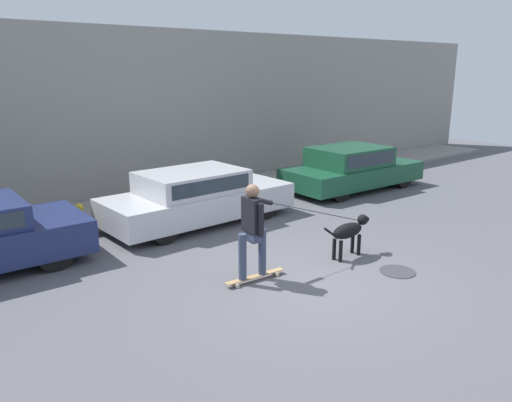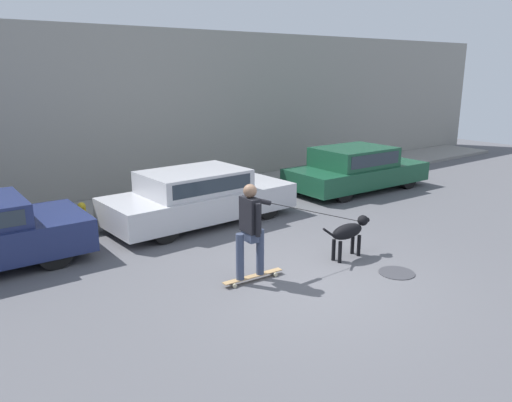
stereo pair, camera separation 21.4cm
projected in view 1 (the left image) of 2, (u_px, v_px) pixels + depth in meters
The scene contains 9 objects.
ground_plane at pixel (306, 281), 8.30m from camera, with size 36.00×36.00×0.00m, color #545459.
back_wall at pixel (118, 115), 13.15m from camera, with size 32.00×0.30×4.48m.
sidewalk_curb at pixel (143, 204), 12.82m from camera, with size 30.00×2.04×0.11m.
parked_car_1 at pixel (197, 197), 11.27m from camera, with size 4.41×1.88×1.23m.
parked_car_2 at pixel (352, 169), 14.43m from camera, with size 4.32×1.91×1.25m.
dog at pixel (349, 231), 9.23m from camera, with size 1.25×0.31×0.75m.
skateboarder at pixel (253, 227), 8.04m from camera, with size 3.00×0.54×1.65m.
manhole_cover at pixel (397, 272), 8.65m from camera, with size 0.61×0.61×0.01m.
fire_hydrant at pixel (80, 218), 10.54m from camera, with size 0.18×0.18×0.68m.
Camera 1 is at (-5.44, -5.48, 3.42)m, focal length 35.00 mm.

